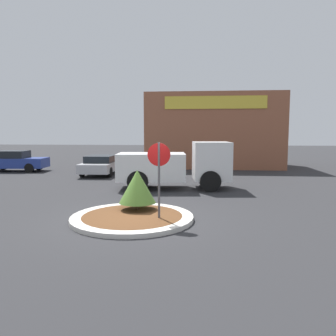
% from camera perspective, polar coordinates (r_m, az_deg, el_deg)
% --- Properties ---
extents(ground_plane, '(120.00, 120.00, 0.00)m').
position_cam_1_polar(ground_plane, '(10.40, -6.22, -8.96)').
color(ground_plane, '#2D2D30').
extents(traffic_island, '(3.81, 3.81, 0.14)m').
position_cam_1_polar(traffic_island, '(10.38, -6.23, -8.59)').
color(traffic_island, beige).
rests_on(traffic_island, ground_plane).
extents(stop_sign, '(0.69, 0.07, 2.42)m').
position_cam_1_polar(stop_sign, '(9.77, -1.59, 0.09)').
color(stop_sign, '#4C4C51').
rests_on(stop_sign, ground_plane).
extents(island_shrub, '(1.23, 1.23, 1.34)m').
position_cam_1_polar(island_shrub, '(10.98, -5.36, -3.20)').
color(island_shrub, brown).
rests_on(island_shrub, traffic_island).
extents(utility_truck, '(5.52, 2.54, 2.26)m').
position_cam_1_polar(utility_truck, '(15.77, 1.49, 0.54)').
color(utility_truck, white).
rests_on(utility_truck, ground_plane).
extents(storefront_building, '(10.30, 6.07, 5.65)m').
position_cam_1_polar(storefront_building, '(26.84, 7.86, 6.40)').
color(storefront_building, '#93563D').
rests_on(storefront_building, ground_plane).
extents(parked_sedan_silver, '(1.98, 4.56, 1.24)m').
position_cam_1_polar(parked_sedan_silver, '(21.65, -11.42, 0.61)').
color(parked_sedan_silver, '#B7B7BC').
rests_on(parked_sedan_silver, ground_plane).
extents(parked_sedan_blue, '(4.36, 2.10, 1.44)m').
position_cam_1_polar(parked_sedan_blue, '(25.28, -25.14, 1.12)').
color(parked_sedan_blue, navy).
rests_on(parked_sedan_blue, ground_plane).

